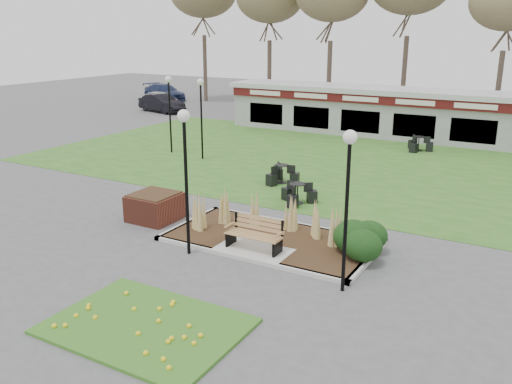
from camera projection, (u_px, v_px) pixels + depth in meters
The scene contains 17 objects.
ground at pixel (251, 255), 15.73m from camera, with size 100.00×100.00×0.00m, color #515154.
lawn at pixel (378, 167), 25.72m from camera, with size 34.00×16.00×0.02m, color #2A6620.
flower_bed at pixel (146, 325), 11.89m from camera, with size 4.20×3.00×0.16m.
planting_bed at pixel (311, 236), 16.15m from camera, with size 6.75×3.40×1.27m.
park_bench at pixel (255, 233), 15.77m from camera, with size 1.70×0.66×0.93m.
brick_planter at pixel (155, 207), 18.51m from camera, with size 1.50×1.50×0.95m.
food_pavilion at pixel (421, 114), 31.93m from camera, with size 24.60×3.40×2.90m.
lamp_post_near_left at pixel (348, 176), 12.74m from camera, with size 0.34×0.34×4.08m.
lamp_post_near_right at pixel (185, 151), 14.96m from camera, with size 0.35×0.35×4.21m.
lamp_post_mid_left at pixel (201, 101), 26.50m from camera, with size 0.33×0.33×4.01m.
lamp_post_far_left at pixel (169, 97), 27.91m from camera, with size 0.33×0.33×4.01m.
bistro_set_a at pixel (281, 177), 22.94m from camera, with size 1.42×1.46×0.79m.
bistro_set_c at pixel (297, 197), 20.28m from camera, with size 1.43×1.34×0.77m.
bistro_set_d at pixel (418, 146), 29.04m from camera, with size 1.42×1.39×0.77m.
car_silver at pixel (160, 98), 46.36m from camera, with size 1.45×3.60×1.23m, color silver.
car_black at pixel (162, 103), 42.63m from camera, with size 1.49×4.27×1.41m, color black.
car_blue at pixel (164, 92), 49.78m from camera, with size 2.04×5.02×1.46m, color navy.
Camera 1 is at (7.31, -12.57, 6.30)m, focal length 38.00 mm.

